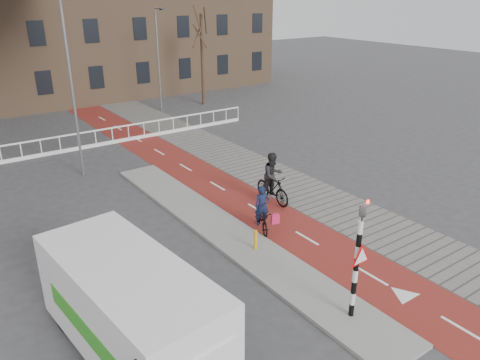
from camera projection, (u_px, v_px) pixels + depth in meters
ground at (315, 277)px, 14.67m from camera, size 120.00×120.00×0.00m
bike_lane at (195, 173)px, 23.03m from camera, size 2.50×60.00×0.01m
sidewalk at (242, 162)px, 24.53m from camera, size 3.00×60.00×0.01m
curb_island at (226, 232)px, 17.29m from camera, size 1.80×16.00×0.12m
traffic_signal at (358, 256)px, 12.07m from camera, size 0.80×0.80×3.68m
bollard at (256, 240)px, 15.96m from camera, size 0.12×0.12×0.69m
cyclist_near at (262, 216)px, 17.35m from camera, size 1.20×1.74×1.75m
cyclist_far at (273, 182)px, 19.56m from camera, size 0.95×2.07×2.19m
van at (130, 307)px, 11.22m from camera, size 2.83×5.92×2.46m
railing at (22, 155)px, 24.72m from camera, size 28.00×0.10×0.99m
tree_right at (202, 60)px, 35.82m from camera, size 0.24×0.24×6.77m
streetlight_near at (72, 91)px, 21.17m from camera, size 0.12×0.12×8.30m
streetlight_right at (158, 61)px, 33.77m from camera, size 0.12×0.12×7.33m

